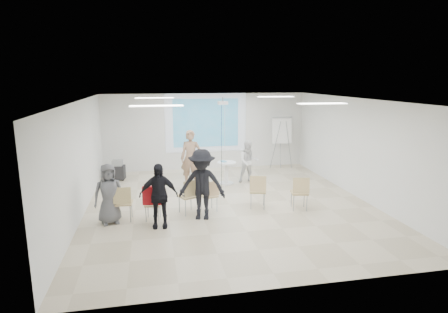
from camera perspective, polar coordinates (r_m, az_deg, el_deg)
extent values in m
cube|color=beige|center=(10.94, 0.82, -7.53)|extent=(8.00, 9.00, 0.10)
cube|color=white|center=(10.33, 0.87, 8.91)|extent=(8.00, 9.00, 0.10)
cube|color=silver|center=(14.95, -2.78, 3.84)|extent=(8.00, 0.10, 3.00)
cube|color=silver|center=(10.48, -21.37, -0.42)|extent=(0.10, 9.00, 3.00)
cube|color=silver|center=(12.02, 20.09, 1.16)|extent=(0.10, 9.00, 3.00)
cube|color=silver|center=(14.84, -2.76, 5.14)|extent=(3.20, 0.01, 2.30)
cube|color=teal|center=(14.82, -2.75, 5.14)|extent=(2.60, 0.01, 1.90)
cylinder|color=silver|center=(12.94, 0.39, -4.09)|extent=(0.58, 0.58, 0.05)
cylinder|color=white|center=(12.84, 0.40, -2.58)|extent=(0.16, 0.16, 0.70)
cylinder|color=white|center=(12.75, 0.40, -0.94)|extent=(0.79, 0.79, 0.04)
cube|color=white|center=(12.74, 0.68, -0.82)|extent=(0.26, 0.23, 0.01)
cube|color=#3E97BC|center=(12.77, -0.08, -0.75)|extent=(0.20, 0.25, 0.02)
imported|color=#A47E64|center=(12.54, -5.09, 0.28)|extent=(0.90, 0.73, 2.15)
imported|color=white|center=(12.98, 3.78, -0.45)|extent=(0.82, 0.68, 1.64)
cube|color=white|center=(12.74, -4.44, 2.04)|extent=(0.07, 0.12, 0.04)
cube|color=white|center=(13.12, 2.76, 0.97)|extent=(0.05, 0.12, 0.04)
cube|color=tan|center=(9.94, -15.04, -6.84)|extent=(0.46, 0.46, 0.04)
cube|color=tan|center=(9.67, -15.27, -5.79)|extent=(0.44, 0.11, 0.41)
cylinder|color=#95979D|center=(9.88, -16.11, -8.48)|extent=(0.02, 0.02, 0.45)
cylinder|color=gray|center=(9.83, -14.07, -8.46)|extent=(0.02, 0.02, 0.45)
cylinder|color=#909398|center=(10.20, -15.84, -7.80)|extent=(0.02, 0.02, 0.45)
cylinder|color=#92949A|center=(10.16, -13.86, -7.78)|extent=(0.02, 0.02, 0.45)
cube|color=#D1B579|center=(9.82, -10.79, -7.18)|extent=(0.44, 0.44, 0.04)
cube|color=tan|center=(9.58, -11.02, -6.23)|extent=(0.39, 0.14, 0.37)
cylinder|color=gray|center=(9.77, -11.80, -8.63)|extent=(0.02, 0.02, 0.40)
cylinder|color=#95979D|center=(9.72, -9.97, -8.67)|extent=(0.02, 0.02, 0.40)
cylinder|color=gray|center=(10.06, -11.49, -8.01)|extent=(0.02, 0.02, 0.40)
cylinder|color=gray|center=(10.01, -9.71, -8.04)|extent=(0.02, 0.02, 0.40)
cube|color=tan|center=(10.13, -5.48, -6.02)|extent=(0.58, 0.58, 0.04)
cube|color=tan|center=(9.88, -4.93, -4.88)|extent=(0.45, 0.25, 0.43)
cylinder|color=#92959A|center=(9.98, -5.88, -7.80)|extent=(0.03, 0.03, 0.47)
cylinder|color=gray|center=(10.14, -4.06, -7.44)|extent=(0.03, 0.03, 0.47)
cylinder|color=gray|center=(10.29, -6.83, -7.22)|extent=(0.03, 0.03, 0.47)
cylinder|color=gray|center=(10.44, -5.04, -6.88)|extent=(0.03, 0.03, 0.47)
cube|color=tan|center=(10.27, -2.33, -5.97)|extent=(0.51, 0.51, 0.04)
cube|color=tan|center=(10.02, -1.86, -4.95)|extent=(0.42, 0.19, 0.39)
cylinder|color=gray|center=(10.13, -2.77, -7.57)|extent=(0.03, 0.03, 0.43)
cylinder|color=#96989E|center=(10.26, -1.07, -7.29)|extent=(0.03, 0.03, 0.43)
cylinder|color=gray|center=(10.42, -3.54, -7.02)|extent=(0.03, 0.03, 0.43)
cylinder|color=gray|center=(10.55, -1.88, -6.76)|extent=(0.03, 0.03, 0.43)
cube|color=tan|center=(10.57, 5.15, -5.23)|extent=(0.55, 0.55, 0.04)
cube|color=tan|center=(10.29, 5.20, -4.16)|extent=(0.46, 0.21, 0.43)
cylinder|color=#919298|center=(10.47, 4.14, -6.81)|extent=(0.03, 0.03, 0.47)
cylinder|color=gray|center=(10.48, 6.15, -6.83)|extent=(0.03, 0.03, 0.47)
cylinder|color=gray|center=(10.81, 4.13, -6.19)|extent=(0.03, 0.03, 0.47)
cylinder|color=gray|center=(10.82, 6.08, -6.21)|extent=(0.03, 0.03, 0.47)
cube|color=tan|center=(10.60, 11.41, -5.42)|extent=(0.53, 0.53, 0.04)
cube|color=tan|center=(10.32, 11.69, -4.36)|extent=(0.45, 0.18, 0.42)
cylinder|color=gray|center=(10.47, 10.57, -7.00)|extent=(0.03, 0.03, 0.47)
cylinder|color=#919399|center=(10.54, 12.51, -6.95)|extent=(0.03, 0.03, 0.47)
cylinder|color=#909398|center=(10.81, 10.23, -6.38)|extent=(0.03, 0.03, 0.47)
cylinder|color=gray|center=(10.87, 12.11, -6.35)|extent=(0.03, 0.03, 0.47)
cube|color=#B5161D|center=(9.52, -10.85, -5.86)|extent=(0.50, 0.19, 0.47)
imported|color=black|center=(10.14, -5.50, -5.80)|extent=(0.42, 0.37, 0.03)
imported|color=black|center=(9.19, -9.96, -5.20)|extent=(1.11, 0.72, 1.83)
imported|color=black|center=(9.56, -3.39, -3.58)|extent=(1.49, 1.05, 2.08)
imported|color=#5E5F63|center=(9.74, -17.17, -4.94)|extent=(0.94, 0.74, 1.71)
cylinder|color=gray|center=(14.96, 7.83, 1.72)|extent=(0.33, 0.28, 1.92)
cylinder|color=gray|center=(15.07, 9.86, 1.73)|extent=(0.39, 0.18, 1.92)
cylinder|color=gray|center=(15.35, 8.59, 1.96)|extent=(0.09, 0.43, 1.92)
cube|color=white|center=(15.05, 8.82, 4.05)|extent=(0.78, 0.33, 1.07)
cube|color=gray|center=(15.03, 8.84, 5.92)|extent=(0.78, 0.17, 0.07)
cube|color=black|center=(13.94, -15.86, -2.34)|extent=(0.53, 0.45, 0.49)
cube|color=#919399|center=(13.86, -15.94, -0.93)|extent=(0.38, 0.34, 0.21)
cylinder|color=black|center=(13.91, -16.72, -3.46)|extent=(0.07, 0.07, 0.06)
cylinder|color=black|center=(13.82, -15.15, -3.46)|extent=(0.07, 0.07, 0.06)
cylinder|color=black|center=(14.18, -16.45, -3.15)|extent=(0.07, 0.07, 0.06)
cylinder|color=black|center=(14.10, -14.91, -3.15)|extent=(0.07, 0.07, 0.06)
cube|color=white|center=(11.83, -0.18, 8.17)|extent=(0.30, 0.25, 0.10)
cylinder|color=gray|center=(11.83, -0.18, 8.70)|extent=(0.04, 0.04, 0.14)
cylinder|color=black|center=(11.92, -0.39, 1.24)|extent=(0.01, 0.01, 2.77)
cylinder|color=white|center=(11.92, 0.10, 1.24)|extent=(0.01, 0.01, 2.77)
cube|color=white|center=(12.11, -10.56, 8.77)|extent=(1.20, 0.30, 0.02)
cube|color=white|center=(12.80, 7.87, 9.01)|extent=(1.20, 0.30, 0.02)
cube|color=white|center=(8.62, -10.24, 7.60)|extent=(1.20, 0.30, 0.02)
cube|color=white|center=(9.56, 14.72, 7.81)|extent=(1.20, 0.30, 0.02)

